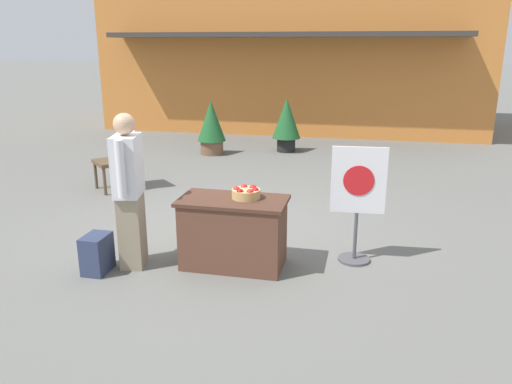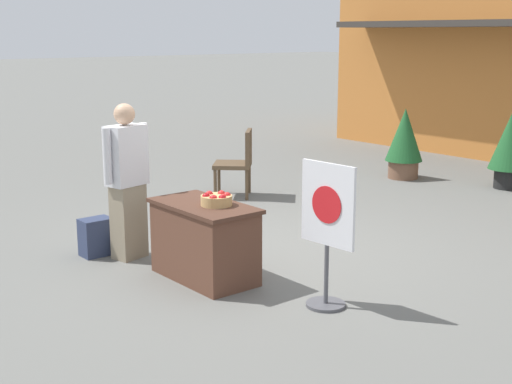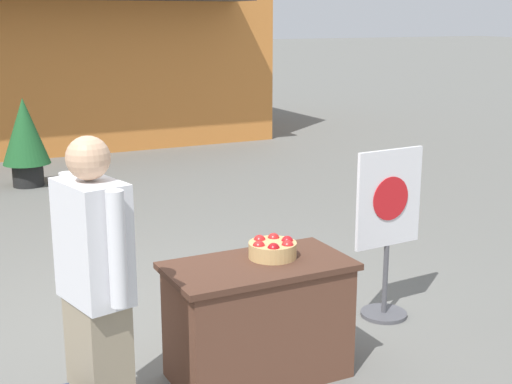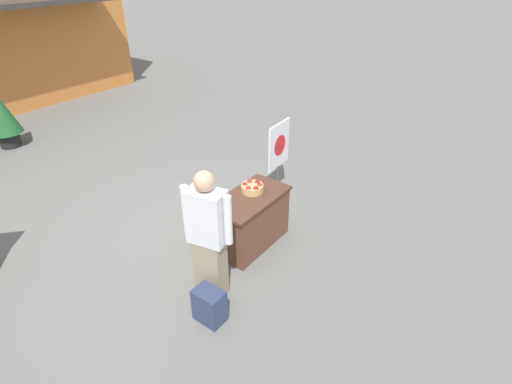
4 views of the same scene
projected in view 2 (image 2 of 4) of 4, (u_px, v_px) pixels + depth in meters
The scene contains 9 objects.
ground_plane at pixel (259, 251), 8.09m from camera, with size 120.00×120.00×0.00m, color slate.
display_table at pixel (205, 241), 7.12m from camera, with size 1.17×0.63×0.77m.
apple_basket at pixel (217, 199), 6.96m from camera, with size 0.31×0.31×0.13m.
person_visitor at pixel (127, 180), 7.68m from camera, with size 0.35×0.60×1.70m.
backpack at pixel (96, 237), 7.91m from camera, with size 0.24×0.34×0.42m.
poster_board at pixel (327, 229), 6.31m from camera, with size 0.60×0.36×1.32m.
patio_chair at pixel (239, 159), 10.68m from camera, with size 0.78×0.78×1.01m.
potted_plant_far_right at pixel (510, 146), 11.20m from camera, with size 0.64×0.64×1.22m.
potted_plant_far_left at pixel (404, 141), 12.00m from camera, with size 0.63×0.63×1.19m.
Camera 2 is at (5.97, -4.93, 2.43)m, focal length 50.00 mm.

